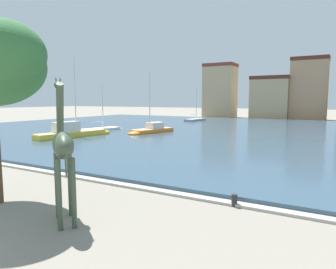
{
  "coord_description": "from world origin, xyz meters",
  "views": [
    {
      "loc": [
        9.92,
        -2.37,
        4.32
      ],
      "look_at": [
        0.86,
        13.78,
        2.2
      ],
      "focal_mm": 32.44,
      "sensor_mm": 36.0,
      "label": 1
    }
  ],
  "objects": [
    {
      "name": "quay_edge_coping",
      "position": [
        0.0,
        9.53,
        0.06
      ],
      "size": [
        85.22,
        0.5,
        0.12
      ],
      "primitive_type": "cube",
      "color": "#ADA89E",
      "rests_on": "ground"
    },
    {
      "name": "sailboat_grey",
      "position": [
        -14.27,
        52.24,
        0.36
      ],
      "size": [
        2.35,
        6.43,
        6.72
      ],
      "color": "#939399",
      "rests_on": "ground"
    },
    {
      "name": "harbor_water",
      "position": [
        0.0,
        37.03,
        0.15
      ],
      "size": [
        85.22,
        54.5,
        0.3
      ],
      "primitive_type": "cube",
      "color": "#334C60",
      "rests_on": "ground"
    },
    {
      "name": "townhouse_wide_warehouse",
      "position": [
        4.18,
        69.89,
        6.68
      ],
      "size": [
        7.45,
        5.43,
        13.33
      ],
      "color": "tan",
      "rests_on": "ground"
    },
    {
      "name": "townhouse_end_terrace",
      "position": [
        -3.6,
        68.6,
        4.8
      ],
      "size": [
        8.3,
        5.35,
        9.57
      ],
      "color": "tan",
      "rests_on": "ground"
    },
    {
      "name": "sailboat_yellow",
      "position": [
        -15.18,
        21.63,
        0.66
      ],
      "size": [
        3.09,
        9.43,
        8.87
      ],
      "color": "gold",
      "rests_on": "ground"
    },
    {
      "name": "sailboat_white",
      "position": [
        -17.36,
        28.72,
        0.33
      ],
      "size": [
        2.71,
        6.57,
        6.12
      ],
      "color": "white",
      "rests_on": "ground"
    },
    {
      "name": "giraffe_statue",
      "position": [
        1.61,
        4.96,
        2.66
      ],
      "size": [
        2.6,
        2.19,
        5.22
      ],
      "color": "#3D4C38",
      "rests_on": "ground"
    },
    {
      "name": "sailboat_orange",
      "position": [
        -10.17,
        28.9,
        0.53
      ],
      "size": [
        3.33,
        6.79,
        7.77
      ],
      "color": "orange",
      "rests_on": "ground"
    },
    {
      "name": "townhouse_narrow_midrow",
      "position": [
        -15.79,
        69.71,
        6.55
      ],
      "size": [
        7.47,
        5.63,
        13.06
      ],
      "color": "tan",
      "rests_on": "ground"
    },
    {
      "name": "mooring_bollard",
      "position": [
        6.43,
        9.38,
        0.25
      ],
      "size": [
        0.24,
        0.24,
        0.5
      ],
      "primitive_type": "cylinder",
      "color": "#232326",
      "rests_on": "ground"
    }
  ]
}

